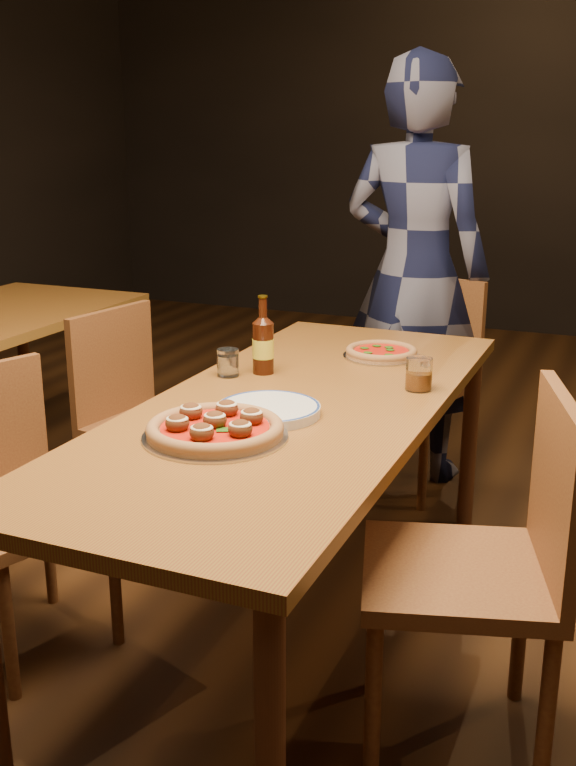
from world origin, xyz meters
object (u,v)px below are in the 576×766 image
at_px(chair_main_nw, 23,512).
at_px(pizza_margherita, 381,352).
at_px(pizza_meatball, 215,428).
at_px(amber_glass, 419,374).
at_px(chair_main_e, 458,570).
at_px(chair_end, 411,382).
at_px(water_glass, 228,363).
at_px(table_main, 295,425).
at_px(beer_bottle, 263,346).
at_px(chair_main_sw, 155,425).
at_px(plate_stack, 269,410).
at_px(diner, 415,273).

xyz_separation_m(chair_main_nw, pizza_margherita, (0.77, 0.98, 0.32)).
distance_m(pizza_meatball, amber_glass, 0.72).
relative_size(chair_main_e, chair_end, 1.04).
xyz_separation_m(pizza_meatball, water_glass, (-0.23, 0.52, 0.02)).
relative_size(chair_main_nw, pizza_meatball, 2.36).
xyz_separation_m(chair_main_nw, amber_glass, (0.99, 0.64, 0.36)).
height_order(table_main, chair_main_nw, chair_main_nw).
bearing_deg(chair_end, beer_bottle, -85.96).
distance_m(chair_end, pizza_margherita, 0.73).
relative_size(table_main, chair_main_e, 2.05).
bearing_deg(beer_bottle, chair_main_sw, 164.01).
relative_size(plate_stack, water_glass, 3.27).
bearing_deg(chair_main_sw, pizza_margherita, -67.06).
bearing_deg(chair_main_nw, diner, -1.08).
relative_size(table_main, water_glass, 22.82).
xyz_separation_m(table_main, chair_main_e, (0.56, -0.32, -0.19)).
bearing_deg(pizza_margherita, chair_main_e, -62.15).
bearing_deg(table_main, diner, 91.18).
height_order(chair_main_nw, chair_main_sw, chair_main_sw).
bearing_deg(pizza_margherita, diner, 97.49).
distance_m(chair_main_e, amber_glass, 0.70).
distance_m(plate_stack, diner, 1.58).
bearing_deg(pizza_meatball, beer_bottle, 102.94).
relative_size(chair_main_e, diner, 0.54).
distance_m(table_main, pizza_margherita, 0.60).
distance_m(chair_end, plate_stack, 1.42).
distance_m(chair_main_sw, chair_end, 1.14).
bearing_deg(chair_main_sw, chair_main_nw, -168.59).
height_order(chair_main_e, beer_bottle, beer_bottle).
bearing_deg(pizza_meatball, amber_glass, 58.63).
xyz_separation_m(pizza_margherita, plate_stack, (-0.10, -0.73, -0.00)).
distance_m(plate_stack, amber_glass, 0.51).
bearing_deg(water_glass, chair_end, 73.52).
bearing_deg(diner, chair_main_nw, 78.42).
bearing_deg(beer_bottle, amber_glass, 1.59).
distance_m(table_main, amber_glass, 0.41).
bearing_deg(beer_bottle, water_glass, -140.75).
bearing_deg(chair_main_nw, water_glass, -16.17).
distance_m(table_main, chair_main_nw, 0.83).
xyz_separation_m(chair_main_e, pizza_meatball, (-0.63, -0.04, 0.29)).
bearing_deg(plate_stack, chair_main_nw, -159.49).
height_order(chair_main_sw, chair_main_e, chair_main_e).
distance_m(chair_main_nw, chair_main_e, 1.25).
bearing_deg(pizza_margherita, chair_main_nw, -128.30).
xyz_separation_m(table_main, plate_stack, (-0.02, -0.14, 0.09)).
bearing_deg(chair_main_nw, chair_main_sw, 21.27).
height_order(chair_end, diner, diner).
height_order(pizza_meatball, beer_bottle, beer_bottle).
xyz_separation_m(chair_main_sw, plate_stack, (0.70, -0.53, 0.31)).
relative_size(chair_main_sw, beer_bottle, 3.67).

